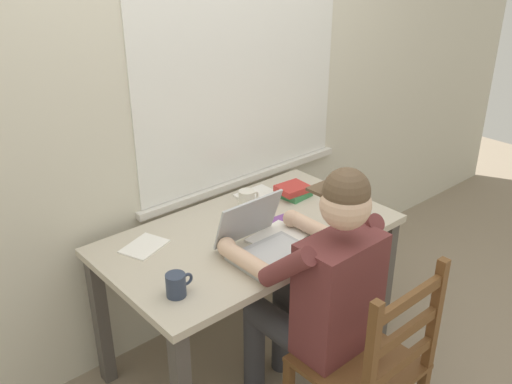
{
  "coord_description": "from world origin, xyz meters",
  "views": [
    {
      "loc": [
        -1.45,
        -1.71,
        1.99
      ],
      "look_at": [
        -0.01,
        -0.05,
        0.95
      ],
      "focal_mm": 39.31,
      "sensor_mm": 36.0,
      "label": 1
    }
  ],
  "objects_px": {
    "coffee_mug_white": "(247,200)",
    "coffee_mug_dark": "(345,209)",
    "desk": "(250,249)",
    "computer_mouse": "(320,237)",
    "coffee_mug_spare": "(177,285)",
    "book_stack_main": "(293,191)",
    "wooden_chair": "(369,367)",
    "landscape_photo_print": "(283,219)",
    "laptop": "(262,241)",
    "seated_person": "(319,287)"
  },
  "relations": [
    {
      "from": "desk",
      "to": "laptop",
      "type": "relative_size",
      "value": 4.09
    },
    {
      "from": "desk",
      "to": "laptop",
      "type": "distance_m",
      "value": 0.24
    },
    {
      "from": "computer_mouse",
      "to": "landscape_photo_print",
      "type": "relative_size",
      "value": 0.77
    },
    {
      "from": "wooden_chair",
      "to": "coffee_mug_spare",
      "type": "distance_m",
      "value": 0.81
    },
    {
      "from": "desk",
      "to": "seated_person",
      "type": "height_order",
      "value": "seated_person"
    },
    {
      "from": "desk",
      "to": "coffee_mug_white",
      "type": "relative_size",
      "value": 11.48
    },
    {
      "from": "computer_mouse",
      "to": "coffee_mug_white",
      "type": "xyz_separation_m",
      "value": [
        -0.05,
        0.45,
        0.03
      ]
    },
    {
      "from": "coffee_mug_white",
      "to": "book_stack_main",
      "type": "distance_m",
      "value": 0.27
    },
    {
      "from": "laptop",
      "to": "coffee_mug_white",
      "type": "relative_size",
      "value": 2.81
    },
    {
      "from": "wooden_chair",
      "to": "computer_mouse",
      "type": "distance_m",
      "value": 0.6
    },
    {
      "from": "seated_person",
      "to": "wooden_chair",
      "type": "distance_m",
      "value": 0.36
    },
    {
      "from": "desk",
      "to": "computer_mouse",
      "type": "relative_size",
      "value": 13.49
    },
    {
      "from": "coffee_mug_spare",
      "to": "book_stack_main",
      "type": "distance_m",
      "value": 0.99
    },
    {
      "from": "landscape_photo_print",
      "to": "coffee_mug_dark",
      "type": "bearing_deg",
      "value": -31.23
    },
    {
      "from": "coffee_mug_spare",
      "to": "book_stack_main",
      "type": "xyz_separation_m",
      "value": [
        0.93,
        0.33,
        -0.02
      ]
    },
    {
      "from": "coffee_mug_dark",
      "to": "book_stack_main",
      "type": "xyz_separation_m",
      "value": [
        -0.02,
        0.33,
        -0.02
      ]
    },
    {
      "from": "wooden_chair",
      "to": "book_stack_main",
      "type": "distance_m",
      "value": 1.02
    },
    {
      "from": "coffee_mug_white",
      "to": "coffee_mug_dark",
      "type": "distance_m",
      "value": 0.48
    },
    {
      "from": "wooden_chair",
      "to": "coffee_mug_spare",
      "type": "height_order",
      "value": "wooden_chair"
    },
    {
      "from": "desk",
      "to": "book_stack_main",
      "type": "xyz_separation_m",
      "value": [
        0.41,
        0.13,
        0.13
      ]
    },
    {
      "from": "coffee_mug_white",
      "to": "coffee_mug_spare",
      "type": "xyz_separation_m",
      "value": [
        -0.67,
        -0.37,
        -0.0
      ]
    },
    {
      "from": "coffee_mug_spare",
      "to": "landscape_photo_print",
      "type": "distance_m",
      "value": 0.74
    },
    {
      "from": "desk",
      "to": "wooden_chair",
      "type": "relative_size",
      "value": 1.47
    },
    {
      "from": "laptop",
      "to": "coffee_mug_dark",
      "type": "relative_size",
      "value": 3.0
    },
    {
      "from": "seated_person",
      "to": "landscape_photo_print",
      "type": "xyz_separation_m",
      "value": [
        0.22,
        0.44,
        0.06
      ]
    },
    {
      "from": "coffee_mug_white",
      "to": "coffee_mug_dark",
      "type": "xyz_separation_m",
      "value": [
        0.29,
        -0.38,
        -0.0
      ]
    },
    {
      "from": "computer_mouse",
      "to": "coffee_mug_spare",
      "type": "height_order",
      "value": "coffee_mug_spare"
    },
    {
      "from": "computer_mouse",
      "to": "coffee_mug_dark",
      "type": "height_order",
      "value": "coffee_mug_dark"
    },
    {
      "from": "desk",
      "to": "seated_person",
      "type": "distance_m",
      "value": 0.46
    },
    {
      "from": "book_stack_main",
      "to": "landscape_photo_print",
      "type": "xyz_separation_m",
      "value": [
        -0.21,
        -0.15,
        -0.03
      ]
    },
    {
      "from": "coffee_mug_white",
      "to": "landscape_photo_print",
      "type": "relative_size",
      "value": 0.9
    },
    {
      "from": "coffee_mug_dark",
      "to": "coffee_mug_spare",
      "type": "relative_size",
      "value": 0.96
    },
    {
      "from": "book_stack_main",
      "to": "coffee_mug_white",
      "type": "bearing_deg",
      "value": 169.86
    },
    {
      "from": "desk",
      "to": "coffee_mug_dark",
      "type": "relative_size",
      "value": 12.26
    },
    {
      "from": "seated_person",
      "to": "coffee_mug_white",
      "type": "relative_size",
      "value": 10.43
    },
    {
      "from": "coffee_mug_white",
      "to": "laptop",
      "type": "bearing_deg",
      "value": -121.05
    },
    {
      "from": "laptop",
      "to": "wooden_chair",
      "type": "bearing_deg",
      "value": -85.2
    },
    {
      "from": "computer_mouse",
      "to": "coffee_mug_spare",
      "type": "bearing_deg",
      "value": 174.13
    },
    {
      "from": "wooden_chair",
      "to": "landscape_photo_print",
      "type": "relative_size",
      "value": 7.08
    },
    {
      "from": "laptop",
      "to": "coffee_mug_white",
      "type": "height_order",
      "value": "laptop"
    },
    {
      "from": "coffee_mug_white",
      "to": "landscape_photo_print",
      "type": "height_order",
      "value": "coffee_mug_white"
    },
    {
      "from": "desk",
      "to": "coffee_mug_spare",
      "type": "xyz_separation_m",
      "value": [
        -0.53,
        -0.19,
        0.14
      ]
    },
    {
      "from": "laptop",
      "to": "computer_mouse",
      "type": "height_order",
      "value": "laptop"
    },
    {
      "from": "seated_person",
      "to": "book_stack_main",
      "type": "relative_size",
      "value": 7.18
    },
    {
      "from": "laptop",
      "to": "coffee_mug_white",
      "type": "distance_m",
      "value": 0.41
    },
    {
      "from": "seated_person",
      "to": "wooden_chair",
      "type": "height_order",
      "value": "seated_person"
    },
    {
      "from": "laptop",
      "to": "desk",
      "type": "bearing_deg",
      "value": 66.33
    },
    {
      "from": "desk",
      "to": "landscape_photo_print",
      "type": "distance_m",
      "value": 0.22
    },
    {
      "from": "coffee_mug_dark",
      "to": "wooden_chair",
      "type": "bearing_deg",
      "value": -130.09
    },
    {
      "from": "landscape_photo_print",
      "to": "computer_mouse",
      "type": "bearing_deg",
      "value": -85.7
    }
  ]
}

